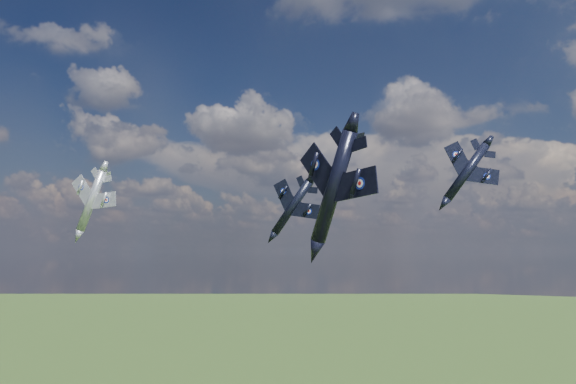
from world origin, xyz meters
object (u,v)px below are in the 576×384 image
at_px(jet_left_silver, 91,201).
at_px(jet_lead_navy, 292,207).
at_px(jet_high_navy, 467,172).
at_px(jet_right_navy, 334,187).

bearing_deg(jet_left_silver, jet_lead_navy, 1.75).
xyz_separation_m(jet_high_navy, jet_left_silver, (-57.25, -18.96, -3.71)).
relative_size(jet_lead_navy, jet_right_navy, 0.76).
relative_size(jet_lead_navy, jet_left_silver, 0.85).
bearing_deg(jet_lead_navy, jet_right_navy, -56.10).
bearing_deg(jet_right_navy, jet_high_navy, 97.64).
relative_size(jet_lead_navy, jet_high_navy, 0.87).
distance_m(jet_lead_navy, jet_right_navy, 23.68).
relative_size(jet_right_navy, jet_left_silver, 1.12).
bearing_deg(jet_right_navy, jet_lead_navy, 146.67).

